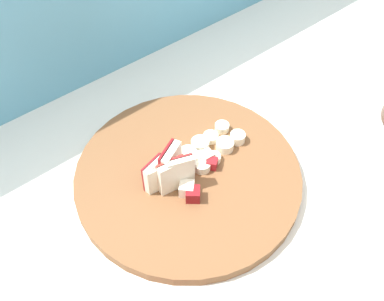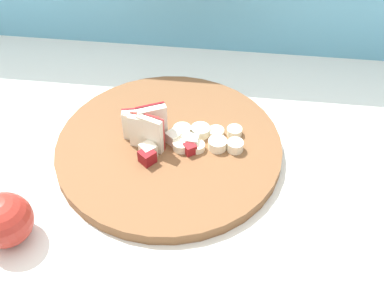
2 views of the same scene
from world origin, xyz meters
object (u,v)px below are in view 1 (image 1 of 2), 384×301
apple_wedge_fan (169,171)px  apple_dice_pile (193,174)px  banana_slice_rows (212,147)px  cutting_board (188,175)px

apple_wedge_fan → apple_dice_pile: apple_wedge_fan is taller
banana_slice_rows → apple_dice_pile: bearing=-156.8°
cutting_board → apple_wedge_fan: (-0.03, 0.00, 0.04)m
cutting_board → apple_dice_pile: size_ratio=3.99×
cutting_board → apple_wedge_fan: 0.05m
cutting_board → apple_wedge_fan: apple_wedge_fan is taller
banana_slice_rows → cutting_board: bearing=-169.0°
cutting_board → banana_slice_rows: 0.06m
apple_wedge_fan → apple_dice_pile: (0.03, -0.01, -0.02)m
apple_wedge_fan → banana_slice_rows: apple_wedge_fan is taller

